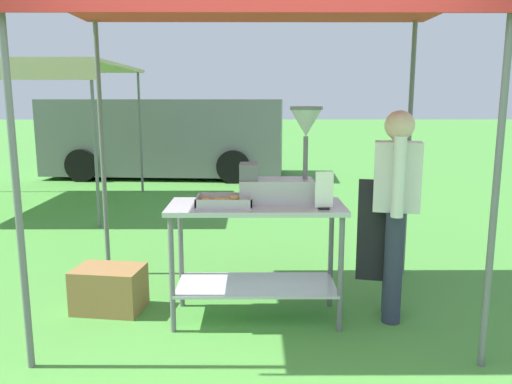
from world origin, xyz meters
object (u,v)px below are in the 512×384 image
object	(u,v)px
stall_canopy	(256,8)
donut_tray	(224,202)
neighbour_tent	(22,69)
donut_cart	(256,236)
menu_sign	(324,193)
donut_fryer	(282,170)
vendor	(395,204)
supply_crate	(109,289)
van_grey	(166,136)

from	to	relation	value
stall_canopy	donut_tray	distance (m)	1.43
donut_tray	neighbour_tent	distance (m)	5.47
donut_cart	menu_sign	world-z (taller)	menu_sign
stall_canopy	donut_tray	size ratio (longest dim) A/B	7.48
donut_fryer	vendor	xyz separation A→B (m)	(0.86, -0.06, -0.25)
donut_cart	donut_fryer	distance (m)	0.54
supply_crate	neighbour_tent	distance (m)	5.03
donut_cart	menu_sign	distance (m)	0.63
supply_crate	neighbour_tent	bearing A→B (deg)	120.36
donut_fryer	neighbour_tent	world-z (taller)	neighbour_tent
stall_canopy	donut_fryer	world-z (taller)	stall_canopy
menu_sign	vendor	distance (m)	0.61
donut_cart	vendor	size ratio (longest dim) A/B	0.82
donut_tray	vendor	world-z (taller)	vendor
donut_tray	donut_fryer	distance (m)	0.50
donut_fryer	neighbour_tent	bearing A→B (deg)	132.46
donut_cart	donut_tray	bearing A→B (deg)	-171.72
supply_crate	stall_canopy	bearing A→B (deg)	-2.92
donut_cart	menu_sign	size ratio (longest dim) A/B	4.81
donut_tray	menu_sign	size ratio (longest dim) A/B	1.50
stall_canopy	donut_cart	distance (m)	1.68
stall_canopy	vendor	world-z (taller)	stall_canopy
stall_canopy	van_grey	bearing A→B (deg)	104.66
donut_cart	donut_tray	size ratio (longest dim) A/B	3.20
donut_fryer	menu_sign	world-z (taller)	donut_fryer
menu_sign	vendor	world-z (taller)	vendor
van_grey	neighbour_tent	world-z (taller)	neighbour_tent
supply_crate	donut_tray	bearing A→B (deg)	-11.57
stall_canopy	van_grey	xyz separation A→B (m)	(-1.96, 7.48, -1.46)
stall_canopy	neighbour_tent	size ratio (longest dim) A/B	1.00
vendor	neighbour_tent	xyz separation A→B (m)	(-4.58, 4.14, 1.24)
donut_fryer	van_grey	world-z (taller)	van_grey
donut_cart	supply_crate	xyz separation A→B (m)	(-1.19, 0.16, -0.48)
van_grey	supply_crate	bearing A→B (deg)	-84.09
donut_tray	menu_sign	world-z (taller)	menu_sign
donut_fryer	vendor	bearing A→B (deg)	-4.13
vendor	van_grey	bearing A→B (deg)	111.72
donut_fryer	supply_crate	bearing A→B (deg)	176.80
stall_canopy	vendor	size ratio (longest dim) A/B	1.92
donut_cart	donut_tray	distance (m)	0.36
donut_tray	van_grey	world-z (taller)	van_grey
vendor	neighbour_tent	world-z (taller)	neighbour_tent
menu_sign	van_grey	bearing A→B (deg)	107.49
menu_sign	donut_cart	bearing A→B (deg)	160.08
supply_crate	menu_sign	bearing A→B (deg)	-11.34
donut_tray	menu_sign	xyz separation A→B (m)	(0.72, -0.14, 0.10)
donut_tray	supply_crate	bearing A→B (deg)	168.43
donut_fryer	stall_canopy	bearing A→B (deg)	175.15
vendor	menu_sign	bearing A→B (deg)	-160.85
donut_cart	vendor	xyz separation A→B (m)	(1.05, 0.02, 0.24)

